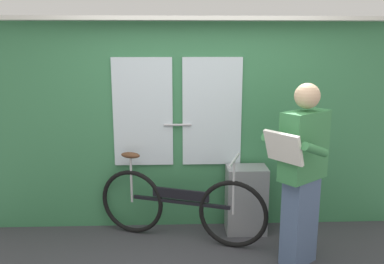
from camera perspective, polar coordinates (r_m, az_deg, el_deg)
name	(u,v)px	position (r m, az deg, el deg)	size (l,w,h in m)	color
train_door_wall	(196,121)	(4.19, 0.60, 1.57)	(4.33, 0.28, 2.16)	#387A4C
bicycle_near_door	(180,205)	(4.06, -1.74, -10.20)	(1.63, 0.69, 0.88)	black
passenger_reading_newspaper	(302,172)	(3.61, 15.10, -5.44)	(0.61, 0.58, 1.60)	slate
trash_bin_by_wall	(246,200)	(4.27, 7.57, -9.35)	(0.41, 0.28, 0.69)	gray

